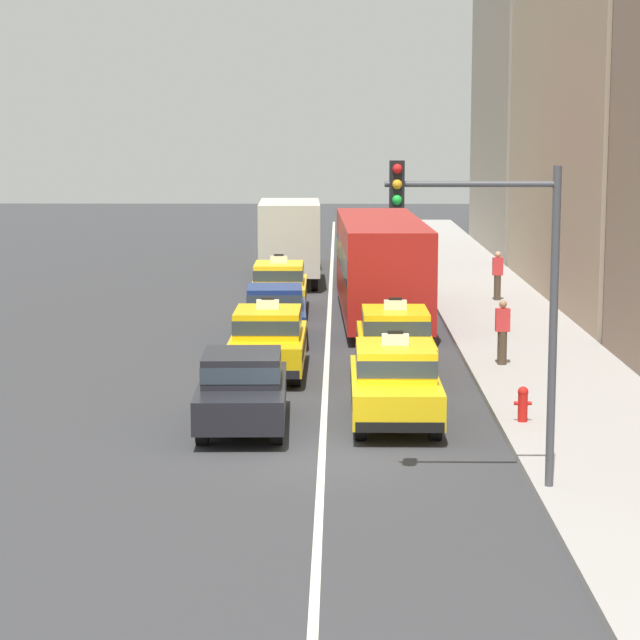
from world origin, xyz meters
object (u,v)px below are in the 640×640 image
object	(u,v)px
fire_hydrant	(523,402)
taxi_right_second	(395,340)
box_truck_left_fifth	(290,239)
pedestrian_mid_block	(498,275)
taxi_left_sixth	(299,246)
taxi_right_fourth	(374,262)
taxi_left_second	(268,340)
bus_right_third	(380,263)
sedan_left_nearest	(242,387)
sedan_left_third	(275,311)
traffic_light_pole	(496,268)
pedestrian_near_crosswalk	(502,332)
taxi_left_fourth	(279,286)
taxi_right_nearest	(395,381)

from	to	relation	value
fire_hydrant	taxi_right_second	bearing A→B (deg)	112.60
box_truck_left_fifth	pedestrian_mid_block	size ratio (longest dim) A/B	4.13
taxi_left_sixth	taxi_right_fourth	bearing A→B (deg)	-64.99
taxi_left_second	bus_right_third	world-z (taller)	bus_right_third
taxi_right_second	sedan_left_nearest	bearing A→B (deg)	-120.45
sedan_left_nearest	pedestrian_mid_block	xyz separation A→B (m)	(7.50, 18.66, 0.16)
sedan_left_nearest	taxi_left_sixth	world-z (taller)	taxi_left_sixth
taxi_left_sixth	bus_right_third	bearing A→B (deg)	-79.00
fire_hydrant	taxi_left_second	bearing A→B (deg)	133.97
taxi_left_second	sedan_left_third	xyz separation A→B (m)	(-0.09, 5.19, -0.03)
pedestrian_mid_block	traffic_light_pole	bearing A→B (deg)	-97.20
taxi_left_second	taxi_left_sixth	bearing A→B (deg)	90.09
sedan_left_nearest	bus_right_third	size ratio (longest dim) A/B	0.39
sedan_left_nearest	taxi_left_second	world-z (taller)	taxi_left_second
sedan_left_third	taxi_left_second	bearing A→B (deg)	-89.04
taxi_left_sixth	bus_right_third	size ratio (longest dim) A/B	0.41
taxi_right_second	taxi_right_fourth	size ratio (longest dim) A/B	0.98
taxi_right_second	fire_hydrant	size ratio (longest dim) A/B	6.26
taxi_left_second	pedestrian_near_crosswalk	world-z (taller)	taxi_left_second
traffic_light_pole	taxi_right_second	bearing A→B (deg)	96.43
sedan_left_nearest	sedan_left_third	xyz separation A→B (m)	(0.13, 10.94, 0.00)
taxi_left_sixth	pedestrian_near_crosswalk	bearing A→B (deg)	-76.56
taxi_right_fourth	taxi_right_second	bearing A→B (deg)	-89.98
box_truck_left_fifth	taxi_right_fourth	xyz separation A→B (m)	(3.32, -0.14, -0.90)
taxi_left_second	taxi_left_fourth	bearing A→B (deg)	91.22
pedestrian_near_crosswalk	bus_right_third	bearing A→B (deg)	107.81
taxi_right_nearest	pedestrian_near_crosswalk	xyz separation A→B (m)	(2.98, 5.88, 0.11)
pedestrian_near_crosswalk	box_truck_left_fifth	bearing A→B (deg)	108.49
sedan_left_nearest	taxi_right_fourth	distance (m)	24.68
taxi_right_nearest	pedestrian_near_crosswalk	bearing A→B (deg)	63.12
taxi_right_nearest	taxi_right_second	distance (m)	5.21
taxi_right_nearest	bus_right_third	world-z (taller)	bus_right_third
sedan_left_third	taxi_right_nearest	distance (m)	10.84
taxi_right_nearest	pedestrian_near_crosswalk	size ratio (longest dim) A/B	2.77
fire_hydrant	taxi_right_nearest	bearing A→B (deg)	169.12
bus_right_third	traffic_light_pole	xyz separation A→B (m)	(1.24, -19.90, 2.00)
taxi_left_fourth	taxi_right_second	distance (m)	11.37
pedestrian_near_crosswalk	taxi_left_second	bearing A→B (deg)	-173.69
taxi_left_sixth	sedan_left_third	bearing A→B (deg)	-90.14
taxi_right_second	bus_right_third	size ratio (longest dim) A/B	0.41
taxi_right_nearest	sedan_left_nearest	bearing A→B (deg)	-170.56
taxi_left_second	taxi_left_fourth	size ratio (longest dim) A/B	1.00
taxi_right_fourth	taxi_left_sixth	bearing A→B (deg)	115.01
taxi_right_nearest	taxi_left_sixth	bearing A→B (deg)	95.50
taxi_right_fourth	traffic_light_pole	distance (m)	29.36
fire_hydrant	traffic_light_pole	distance (m)	5.90
sedan_left_nearest	bus_right_third	distance (m)	15.55
sedan_left_third	taxi_left_sixth	size ratio (longest dim) A/B	0.94
taxi_left_sixth	taxi_right_nearest	world-z (taller)	same
taxi_left_sixth	taxi_right_fourth	size ratio (longest dim) A/B	1.00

